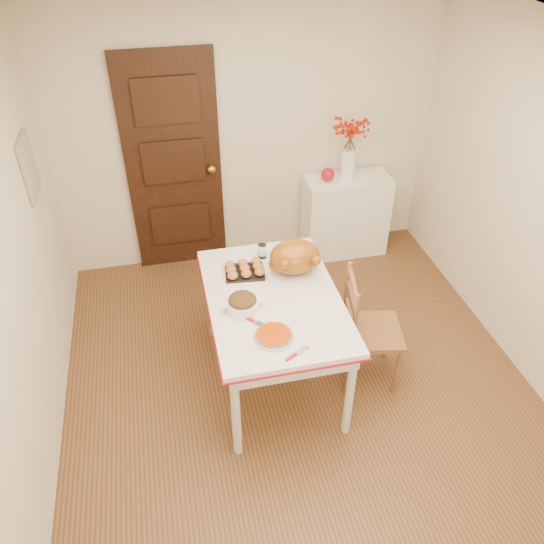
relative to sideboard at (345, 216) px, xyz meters
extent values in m
cube|color=#502E16|center=(-0.92, -1.78, -0.41)|extent=(3.50, 4.00, 0.00)
cube|color=white|center=(-0.92, -1.78, 2.09)|extent=(3.50, 4.00, 0.00)
cube|color=beige|center=(-0.92, 0.22, 0.84)|extent=(3.50, 0.00, 2.50)
cube|color=beige|center=(-2.67, -1.78, 0.84)|extent=(0.00, 4.00, 2.50)
cube|color=black|center=(-1.62, 0.19, 0.62)|extent=(0.85, 0.06, 2.06)
cube|color=beige|center=(-2.65, -0.58, 1.09)|extent=(0.03, 0.35, 0.45)
cube|color=white|center=(0.00, 0.00, 0.00)|extent=(0.82, 0.37, 0.82)
sphere|color=#A1101B|center=(-0.21, 0.00, 0.48)|extent=(0.13, 0.13, 0.13)
cylinder|color=#B63400|center=(-1.18, -1.96, 0.43)|extent=(0.25, 0.25, 0.05)
cylinder|color=white|center=(-1.07, -1.07, 0.46)|extent=(0.07, 0.07, 0.11)
camera|label=1|loc=(-1.74, -4.39, 2.80)|focal=35.76mm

